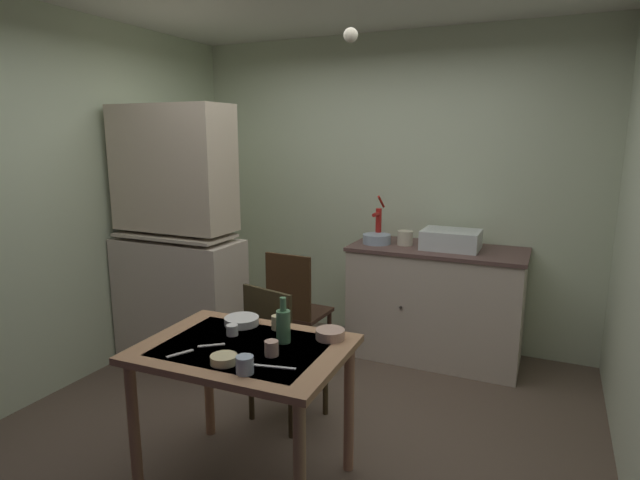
{
  "coord_description": "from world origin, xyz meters",
  "views": [
    {
      "loc": [
        1.35,
        -2.59,
        1.8
      ],
      "look_at": [
        0.11,
        0.14,
        1.2
      ],
      "focal_mm": 28.85,
      "sensor_mm": 36.0,
      "label": 1
    }
  ],
  "objects_px": {
    "chair_far_side": "(281,349)",
    "hutch_cabinet": "(178,248)",
    "mug_tall": "(232,330)",
    "sink_basin": "(451,239)",
    "glass_bottle": "(283,325)",
    "dining_table": "(245,366)",
    "serving_bowl_wide": "(224,359)",
    "hand_pump": "(378,222)",
    "mixing_bowl_counter": "(377,239)",
    "chair_by_counter": "(296,308)"
  },
  "relations": [
    {
      "from": "serving_bowl_wide",
      "to": "hand_pump",
      "type": "bearing_deg",
      "value": 90.07
    },
    {
      "from": "mug_tall",
      "to": "glass_bottle",
      "type": "height_order",
      "value": "glass_bottle"
    },
    {
      "from": "sink_basin",
      "to": "glass_bottle",
      "type": "bearing_deg",
      "value": -104.44
    },
    {
      "from": "chair_by_counter",
      "to": "glass_bottle",
      "type": "bearing_deg",
      "value": -65.42
    },
    {
      "from": "chair_far_side",
      "to": "glass_bottle",
      "type": "bearing_deg",
      "value": -59.44
    },
    {
      "from": "hutch_cabinet",
      "to": "chair_by_counter",
      "type": "bearing_deg",
      "value": 18.11
    },
    {
      "from": "chair_far_side",
      "to": "serving_bowl_wide",
      "type": "bearing_deg",
      "value": -79.25
    },
    {
      "from": "glass_bottle",
      "to": "serving_bowl_wide",
      "type": "bearing_deg",
      "value": -111.3
    },
    {
      "from": "hand_pump",
      "to": "mixing_bowl_counter",
      "type": "height_order",
      "value": "hand_pump"
    },
    {
      "from": "hand_pump",
      "to": "mug_tall",
      "type": "bearing_deg",
      "value": -94.59
    },
    {
      "from": "hutch_cabinet",
      "to": "serving_bowl_wide",
      "type": "xyz_separation_m",
      "value": [
        1.3,
        -1.25,
        -0.16
      ]
    },
    {
      "from": "mixing_bowl_counter",
      "to": "chair_by_counter",
      "type": "relative_size",
      "value": 0.24
    },
    {
      "from": "sink_basin",
      "to": "mixing_bowl_counter",
      "type": "distance_m",
      "value": 0.6
    },
    {
      "from": "sink_basin",
      "to": "chair_far_side",
      "type": "bearing_deg",
      "value": -118.94
    },
    {
      "from": "dining_table",
      "to": "mug_tall",
      "type": "height_order",
      "value": "mug_tall"
    },
    {
      "from": "dining_table",
      "to": "glass_bottle",
      "type": "bearing_deg",
      "value": 37.9
    },
    {
      "from": "hutch_cabinet",
      "to": "mug_tall",
      "type": "bearing_deg",
      "value": -39.76
    },
    {
      "from": "mixing_bowl_counter",
      "to": "mug_tall",
      "type": "xyz_separation_m",
      "value": [
        -0.18,
        -1.86,
        -0.16
      ]
    },
    {
      "from": "hutch_cabinet",
      "to": "serving_bowl_wide",
      "type": "relative_size",
      "value": 16.24
    },
    {
      "from": "sink_basin",
      "to": "glass_bottle",
      "type": "relative_size",
      "value": 1.86
    },
    {
      "from": "sink_basin",
      "to": "mug_tall",
      "type": "height_order",
      "value": "sink_basin"
    },
    {
      "from": "hutch_cabinet",
      "to": "chair_by_counter",
      "type": "xyz_separation_m",
      "value": [
        0.88,
        0.29,
        -0.45
      ]
    },
    {
      "from": "sink_basin",
      "to": "mug_tall",
      "type": "distance_m",
      "value": 2.07
    },
    {
      "from": "hand_pump",
      "to": "hutch_cabinet",
      "type": "bearing_deg",
      "value": -142.24
    },
    {
      "from": "hand_pump",
      "to": "chair_far_side",
      "type": "xyz_separation_m",
      "value": [
        -0.15,
        -1.44,
        -0.61
      ]
    },
    {
      "from": "sink_basin",
      "to": "chair_far_side",
      "type": "distance_m",
      "value": 1.67
    },
    {
      "from": "hutch_cabinet",
      "to": "hand_pump",
      "type": "height_order",
      "value": "hutch_cabinet"
    },
    {
      "from": "hutch_cabinet",
      "to": "chair_far_side",
      "type": "height_order",
      "value": "hutch_cabinet"
    },
    {
      "from": "chair_far_side",
      "to": "sink_basin",
      "type": "bearing_deg",
      "value": 61.06
    },
    {
      "from": "sink_basin",
      "to": "serving_bowl_wide",
      "type": "xyz_separation_m",
      "value": [
        -0.61,
        -2.21,
        -0.21
      ]
    },
    {
      "from": "sink_basin",
      "to": "mug_tall",
      "type": "bearing_deg",
      "value": -112.08
    },
    {
      "from": "hutch_cabinet",
      "to": "chair_far_side",
      "type": "distance_m",
      "value": 1.31
    },
    {
      "from": "chair_far_side",
      "to": "glass_bottle",
      "type": "distance_m",
      "value": 0.68
    },
    {
      "from": "hand_pump",
      "to": "mixing_bowl_counter",
      "type": "xyz_separation_m",
      "value": [
        0.02,
        -0.1,
        -0.13
      ]
    },
    {
      "from": "mixing_bowl_counter",
      "to": "sink_basin",
      "type": "bearing_deg",
      "value": 4.78
    },
    {
      "from": "mug_tall",
      "to": "glass_bottle",
      "type": "distance_m",
      "value": 0.3
    },
    {
      "from": "sink_basin",
      "to": "glass_bottle",
      "type": "height_order",
      "value": "sink_basin"
    },
    {
      "from": "mug_tall",
      "to": "mixing_bowl_counter",
      "type": "bearing_deg",
      "value": 84.56
    },
    {
      "from": "dining_table",
      "to": "chair_far_side",
      "type": "relative_size",
      "value": 1.15
    },
    {
      "from": "hand_pump",
      "to": "mixing_bowl_counter",
      "type": "relative_size",
      "value": 1.69
    },
    {
      "from": "chair_far_side",
      "to": "hutch_cabinet",
      "type": "bearing_deg",
      "value": 159.27
    },
    {
      "from": "hutch_cabinet",
      "to": "dining_table",
      "type": "height_order",
      "value": "hutch_cabinet"
    },
    {
      "from": "hutch_cabinet",
      "to": "sink_basin",
      "type": "bearing_deg",
      "value": 26.62
    },
    {
      "from": "chair_by_counter",
      "to": "hand_pump",
      "type": "bearing_deg",
      "value": 59.77
    },
    {
      "from": "dining_table",
      "to": "serving_bowl_wide",
      "type": "xyz_separation_m",
      "value": [
        0.03,
        -0.21,
        0.13
      ]
    },
    {
      "from": "dining_table",
      "to": "serving_bowl_wide",
      "type": "relative_size",
      "value": 8.36
    },
    {
      "from": "dining_table",
      "to": "glass_bottle",
      "type": "height_order",
      "value": "glass_bottle"
    },
    {
      "from": "chair_by_counter",
      "to": "chair_far_side",
      "type": "bearing_deg",
      "value": -69.79
    },
    {
      "from": "mixing_bowl_counter",
      "to": "chair_far_side",
      "type": "bearing_deg",
      "value": -97.33
    },
    {
      "from": "mixing_bowl_counter",
      "to": "dining_table",
      "type": "xyz_separation_m",
      "value": [
        -0.05,
        -1.95,
        -0.3
      ]
    }
  ]
}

